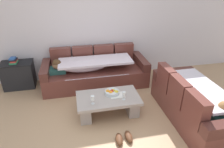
# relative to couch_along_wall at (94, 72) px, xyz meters

# --- Properties ---
(ground_plane) EXTENTS (14.00, 14.00, 0.00)m
(ground_plane) POSITION_rel_couch_along_wall_xyz_m (0.06, -1.63, -0.33)
(ground_plane) COLOR tan
(back_wall) EXTENTS (9.00, 0.10, 2.70)m
(back_wall) POSITION_rel_couch_along_wall_xyz_m (0.06, 0.52, 1.02)
(back_wall) COLOR silver
(back_wall) RESTS_ON ground_plane
(couch_along_wall) EXTENTS (2.48, 0.92, 0.88)m
(couch_along_wall) POSITION_rel_couch_along_wall_xyz_m (0.00, 0.00, 0.00)
(couch_along_wall) COLOR brown
(couch_along_wall) RESTS_ON ground_plane
(couch_near_window) EXTENTS (0.92, 1.91, 0.88)m
(couch_near_window) POSITION_rel_couch_along_wall_xyz_m (1.66, -1.70, 0.01)
(couch_near_window) COLOR brown
(couch_near_window) RESTS_ON ground_plane
(coffee_table) EXTENTS (1.20, 0.68, 0.38)m
(coffee_table) POSITION_rel_couch_along_wall_xyz_m (0.13, -1.22, -0.09)
(coffee_table) COLOR #A29892
(coffee_table) RESTS_ON ground_plane
(fruit_bowl) EXTENTS (0.28, 0.28, 0.10)m
(fruit_bowl) POSITION_rel_couch_along_wall_xyz_m (0.22, -1.14, 0.09)
(fruit_bowl) COLOR silver
(fruit_bowl) RESTS_ON coffee_table
(wine_glass_near_left) EXTENTS (0.07, 0.07, 0.17)m
(wine_glass_near_left) POSITION_rel_couch_along_wall_xyz_m (-0.18, -1.38, 0.17)
(wine_glass_near_left) COLOR silver
(wine_glass_near_left) RESTS_ON coffee_table
(wine_glass_near_right) EXTENTS (0.07, 0.07, 0.17)m
(wine_glass_near_right) POSITION_rel_couch_along_wall_xyz_m (0.40, -1.36, 0.17)
(wine_glass_near_right) COLOR silver
(wine_glass_near_right) RESTS_ON coffee_table
(open_magazine) EXTENTS (0.28, 0.21, 0.01)m
(open_magazine) POSITION_rel_couch_along_wall_xyz_m (0.31, -1.21, 0.06)
(open_magazine) COLOR white
(open_magazine) RESTS_ON coffee_table
(side_cabinet) EXTENTS (0.72, 0.44, 0.64)m
(side_cabinet) POSITION_rel_couch_along_wall_xyz_m (-1.78, 0.22, -0.01)
(side_cabinet) COLOR black
(side_cabinet) RESTS_ON ground_plane
(book_stack_on_cabinet) EXTENTS (0.16, 0.22, 0.13)m
(book_stack_on_cabinet) POSITION_rel_couch_along_wall_xyz_m (-1.81, 0.22, 0.37)
(book_stack_on_cabinet) COLOR #338C59
(book_stack_on_cabinet) RESTS_ON side_cabinet
(pair_of_shoes) EXTENTS (0.31, 0.30, 0.09)m
(pair_of_shoes) POSITION_rel_couch_along_wall_xyz_m (0.25, -1.98, -0.28)
(pair_of_shoes) COLOR #59331E
(pair_of_shoes) RESTS_ON ground_plane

